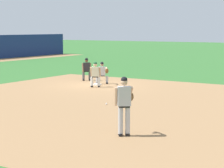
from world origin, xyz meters
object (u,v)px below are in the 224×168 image
object	(u,v)px
first_baseman	(102,72)
first_base_bag	(97,84)
baseball	(106,104)
umpire	(87,68)
pitcher	(125,102)
baserunner	(95,73)

from	to	relation	value
first_baseman	first_base_bag	bearing A→B (deg)	-176.38
baseball	umpire	xyz separation A→B (m)	(6.78, 5.92, 0.76)
pitcher	baserunner	bearing A→B (deg)	39.02
first_baseman	baserunner	size ratio (longest dim) A/B	0.92
baseball	umpire	world-z (taller)	umpire
first_base_bag	baseball	bearing A→B (deg)	-142.30
baseball	umpire	size ratio (longest dim) A/B	0.05
pitcher	first_baseman	size ratio (longest dim) A/B	1.39
baseball	first_baseman	distance (m)	7.21
first_baseman	baserunner	world-z (taller)	baserunner
pitcher	umpire	bearing A→B (deg)	40.23
first_base_bag	baseball	xyz separation A→B (m)	(-5.26, -4.07, -0.01)
pitcher	umpire	xyz separation A→B (m)	(11.15, 9.43, -0.27)
pitcher	baseball	bearing A→B (deg)	38.81
first_base_bag	pitcher	world-z (taller)	pitcher
first_baseman	umpire	xyz separation A→B (m)	(0.90, 1.81, 0.06)
baserunner	umpire	size ratio (longest dim) A/B	1.00
first_baseman	pitcher	bearing A→B (deg)	-143.37
baseball	pitcher	world-z (taller)	pitcher
first_base_bag	umpire	distance (m)	2.51
baserunner	umpire	bearing A→B (deg)	44.52
first_base_bag	baserunner	size ratio (longest dim) A/B	0.26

